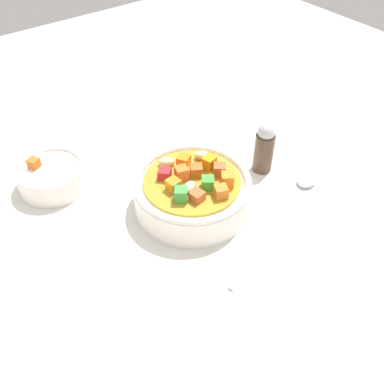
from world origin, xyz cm
name	(u,v)px	position (x,y,z in cm)	size (l,w,h in cm)	color
ground_plane	(192,211)	(0.00, 0.00, -1.00)	(140.00, 140.00, 2.00)	silver
soup_bowl_main	(192,191)	(0.01, -0.01, 2.69)	(15.30, 15.30, 6.27)	white
spoon	(286,210)	(9.10, -8.48, 0.46)	(22.63, 9.31, 1.06)	silver
side_bowl_small	(52,175)	(-13.09, 14.94, 1.92)	(9.52, 9.52, 4.46)	white
pepper_shaker	(264,147)	(12.85, 0.04, 3.93)	(2.83, 2.83, 7.91)	#4C3828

